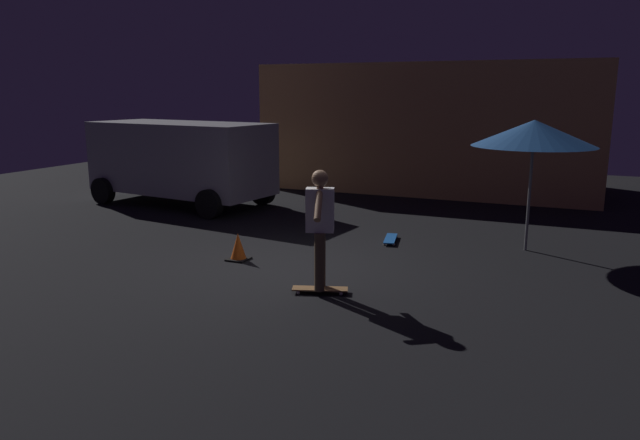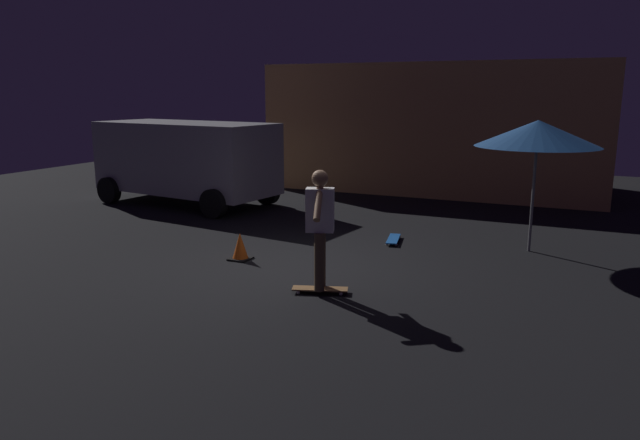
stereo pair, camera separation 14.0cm
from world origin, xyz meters
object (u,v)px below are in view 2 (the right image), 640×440
at_px(parked_van, 186,158).
at_px(skater, 320,221).
at_px(patio_umbrella, 538,133).
at_px(traffic_cone, 240,247).
at_px(skateboard_spare, 393,239).
at_px(skateboard_ridden, 320,289).

height_order(parked_van, skater, parked_van).
relative_size(patio_umbrella, skater, 1.38).
distance_m(patio_umbrella, traffic_cone, 5.41).
xyz_separation_m(parked_van, patio_umbrella, (8.31, -1.23, 0.91)).
distance_m(patio_umbrella, skateboard_spare, 3.15).
bearing_deg(traffic_cone, skateboard_ridden, -27.21).
distance_m(parked_van, skateboard_ridden, 7.68).
relative_size(patio_umbrella, traffic_cone, 5.00).
bearing_deg(skater, parked_van, 140.64).
relative_size(parked_van, skater, 2.88).
bearing_deg(patio_umbrella, parked_van, 171.59).
bearing_deg(skateboard_spare, skateboard_ridden, -90.81).
bearing_deg(skater, traffic_cone, 152.79).
xyz_separation_m(parked_van, skateboard_spare, (5.92, -1.60, -1.11)).
xyz_separation_m(skateboard_ridden, traffic_cone, (-1.93, 0.99, 0.16)).
relative_size(skater, traffic_cone, 3.63).
xyz_separation_m(patio_umbrella, skateboard_ridden, (-2.44, -3.59, -2.02)).
xyz_separation_m(patio_umbrella, skater, (-2.44, -3.59, -1.04)).
height_order(patio_umbrella, skater, patio_umbrella).
bearing_deg(skateboard_ridden, skateboard_spare, 89.19).
height_order(skateboard_spare, skater, skater).
xyz_separation_m(parked_van, skater, (5.88, -4.82, -0.12)).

